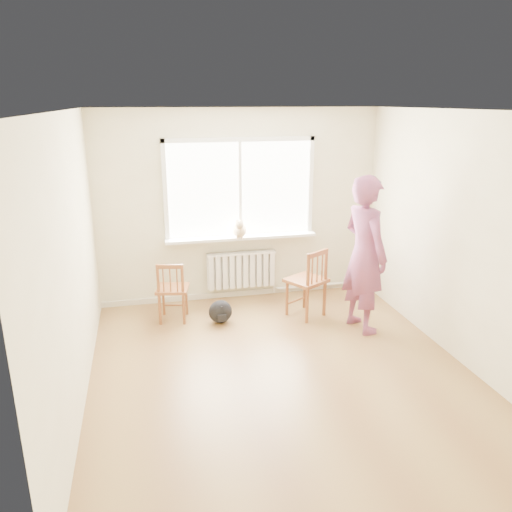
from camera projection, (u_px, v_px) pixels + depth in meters
floor at (281, 371)px, 5.36m from camera, size 4.50×4.50×0.00m
ceiling at (286, 110)px, 4.55m from camera, size 4.50×4.50×0.00m
back_wall at (240, 207)px, 7.05m from camera, size 4.00×0.01×2.70m
window at (240, 185)px, 6.93m from camera, size 2.12×0.05×1.42m
windowsill at (241, 237)px, 7.07m from camera, size 2.15×0.22×0.04m
radiator at (242, 269)px, 7.24m from camera, size 1.00×0.12×0.55m
heating_pipe at (321, 285)px, 7.64m from camera, size 1.40×0.04×0.04m
baseboard at (241, 293)px, 7.43m from camera, size 4.00×0.03×0.08m
chair_left at (172, 291)px, 6.48m from camera, size 0.47×0.46×0.82m
chair_right at (309, 283)px, 6.60m from camera, size 0.63×0.62×0.95m
person at (365, 255)px, 6.11m from camera, size 0.62×0.80×1.96m
cat at (239, 229)px, 6.94m from camera, size 0.24×0.44×0.30m
backpack at (220, 312)px, 6.50m from camera, size 0.33×0.27×0.31m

